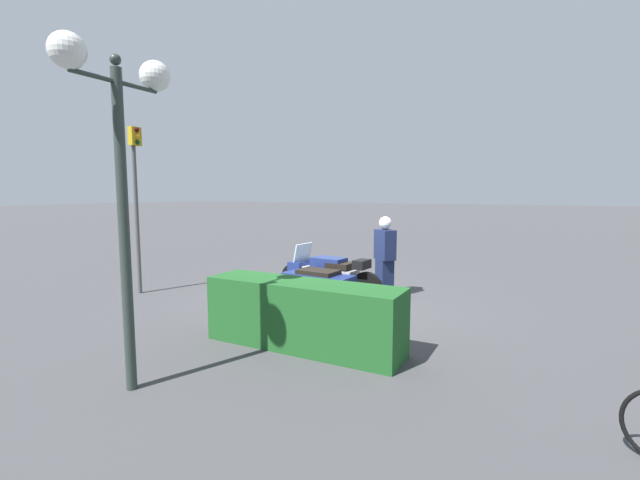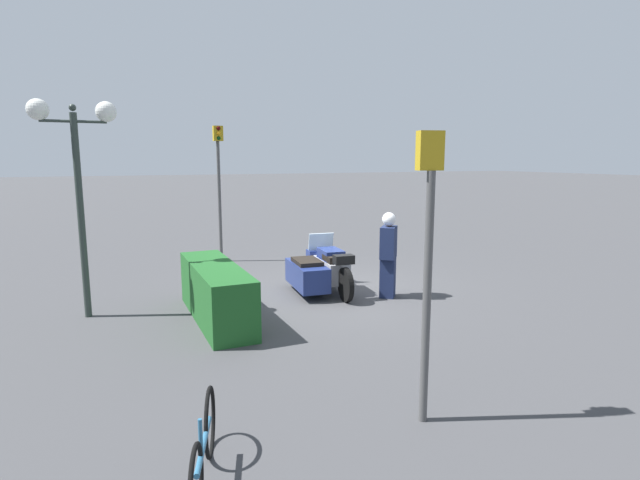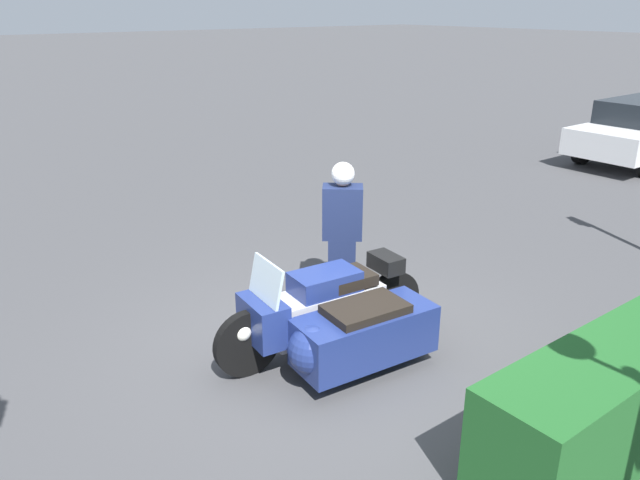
# 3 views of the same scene
# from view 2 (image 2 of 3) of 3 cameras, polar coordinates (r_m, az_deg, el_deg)

# --- Properties ---
(ground_plane) EXTENTS (160.00, 160.00, 0.00)m
(ground_plane) POSITION_cam_2_polar(r_m,az_deg,el_deg) (10.88, 1.29, -5.88)
(ground_plane) COLOR #424244
(police_motorcycle) EXTENTS (2.52, 1.33, 1.17)m
(police_motorcycle) POSITION_cam_2_polar(r_m,az_deg,el_deg) (10.79, -0.31, -3.39)
(police_motorcycle) COLOR black
(police_motorcycle) RESTS_ON ground
(officer_rider) EXTENTS (0.56, 0.53, 1.77)m
(officer_rider) POSITION_cam_2_polar(r_m,az_deg,el_deg) (10.34, 7.81, -1.46)
(officer_rider) COLOR #192347
(officer_rider) RESTS_ON ground
(hedge_bush_curbside) EXTENTS (3.00, 0.75, 0.99)m
(hedge_bush_curbside) POSITION_cam_2_polar(r_m,az_deg,el_deg) (9.13, -11.81, -5.87)
(hedge_bush_curbside) COLOR #1E5623
(hedge_bush_curbside) RESTS_ON ground
(twin_lamp_post) EXTENTS (0.36, 1.41, 3.84)m
(twin_lamp_post) POSITION_cam_2_polar(r_m,az_deg,el_deg) (9.72, -26.14, 9.29)
(twin_lamp_post) COLOR #2D3833
(twin_lamp_post) RESTS_ON ground
(traffic_light_near) EXTENTS (0.23, 0.26, 3.71)m
(traffic_light_near) POSITION_cam_2_polar(r_m,az_deg,el_deg) (13.98, -11.47, 7.35)
(traffic_light_near) COLOR #4C4C4C
(traffic_light_near) RESTS_ON ground
(traffic_light_far) EXTENTS (0.22, 0.28, 3.13)m
(traffic_light_far) POSITION_cam_2_polar(r_m,az_deg,el_deg) (5.31, 12.23, 0.73)
(traffic_light_far) COLOR #4C4C4C
(traffic_light_far) RESTS_ON ground
(bicycle_parked) EXTENTS (1.61, 0.55, 0.73)m
(bicycle_parked) POSITION_cam_2_polar(r_m,az_deg,el_deg) (4.84, -13.15, -22.40)
(bicycle_parked) COLOR black
(bicycle_parked) RESTS_ON ground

